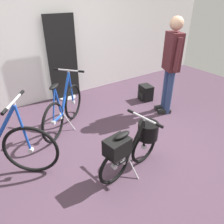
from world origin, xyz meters
The scene contains 7 objects.
ground_plane centered at (0.00, 0.00, 0.00)m, with size 8.04×8.04×0.00m, color #473342.
back_wall centered at (0.00, 2.26, 1.46)m, with size 8.04×0.10×2.93m, color white.
floor_banner_stand centered at (0.04, 2.08, 0.74)m, with size 0.60×0.36×1.66m.
folding_bike_foreground centered at (-0.16, -0.38, 0.39)m, with size 0.99×0.53×0.71m.
display_bike_left centered at (-0.46, 1.00, 0.35)m, with size 1.03×0.88×0.92m.
visitor_near_wall centered at (1.33, 0.46, 0.96)m, with size 0.36×0.49×1.67m.
backpack_on_floor centered at (1.35, 1.04, 0.16)m, with size 0.28×0.31×0.32m.
Camera 1 is at (-1.54, -1.93, 1.99)m, focal length 34.45 mm.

